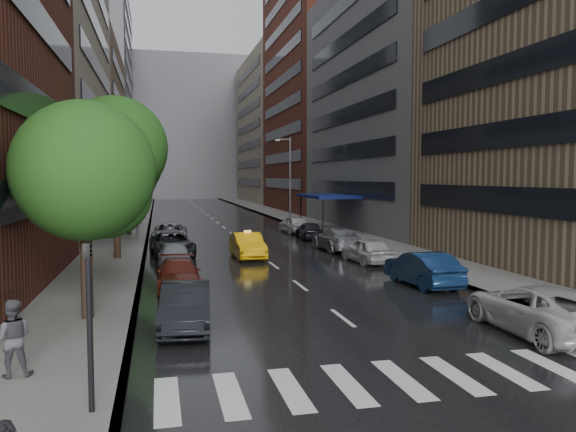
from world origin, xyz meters
The scene contains 19 objects.
ground centered at (0.00, 0.00, 0.00)m, with size 220.00×220.00×0.00m, color gray.
road centered at (0.00, 50.00, 0.01)m, with size 14.00×140.00×0.01m, color black.
sidewalk_left centered at (-9.00, 50.00, 0.07)m, with size 4.00×140.00×0.15m, color gray.
sidewalk_right centered at (9.00, 50.00, 0.07)m, with size 4.00×140.00×0.15m, color gray.
crosswalk centered at (0.20, -2.00, 0.01)m, with size 13.15×2.80×0.01m.
buildings_left centered at (-15.00, 58.79, 15.99)m, with size 8.00×108.00×38.00m.
buildings_right centered at (15.00, 56.70, 15.03)m, with size 8.05×109.10×36.00m.
building_far centered at (0.00, 118.00, 16.00)m, with size 40.00×14.00×32.00m, color slate.
tree_near centered at (-8.60, 5.44, 5.11)m, with size 4.69×4.69×7.47m.
tree_mid centered at (-8.60, 19.92, 6.59)m, with size 6.04×6.04×9.62m.
tree_far centered at (-8.60, 33.95, 5.48)m, with size 5.03×5.03×8.01m.
taxi centered at (-0.97, 19.11, 0.77)m, with size 1.62×4.65×1.53m, color #EDA90C.
parked_cars_left centered at (-5.40, 18.07, 0.73)m, with size 2.92×29.17×1.51m.
parked_cars_right centered at (5.40, 16.01, 0.76)m, with size 2.70×37.61×1.56m.
ped_black_umbrella centered at (-9.66, -0.06, 1.38)m, with size 0.97×0.98×2.09m.
traffic_light centered at (-7.60, -2.61, 2.23)m, with size 0.18×0.15×3.45m.
street_lamp_left centered at (-7.72, 30.00, 4.89)m, with size 1.74×0.22×9.00m.
street_lamp_right centered at (7.72, 45.00, 4.89)m, with size 1.74×0.22×9.00m.
awning centered at (8.98, 35.00, 3.13)m, with size 4.00×8.00×3.12m.
Camera 1 is at (-6.22, -14.34, 4.92)m, focal length 35.00 mm.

